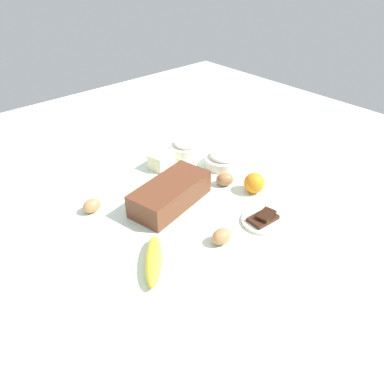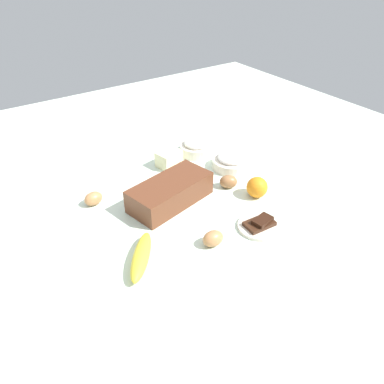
% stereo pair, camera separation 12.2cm
% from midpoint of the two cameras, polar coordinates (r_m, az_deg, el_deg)
% --- Properties ---
extents(ground_plane, '(2.40, 2.40, 0.02)m').
position_cam_midpoint_polar(ground_plane, '(1.25, 2.80, -1.98)').
color(ground_plane, silver).
extents(loaf_pan, '(0.30, 0.19, 0.08)m').
position_cam_midpoint_polar(loaf_pan, '(1.22, -0.47, -0.06)').
color(loaf_pan, brown).
rests_on(loaf_pan, ground_plane).
extents(flour_bowl, '(0.13, 0.13, 0.06)m').
position_cam_midpoint_polar(flour_bowl, '(1.52, 2.93, 6.79)').
color(flour_bowl, silver).
rests_on(flour_bowl, ground_plane).
extents(sugar_bowl, '(0.14, 0.14, 0.06)m').
position_cam_midpoint_polar(sugar_bowl, '(1.43, 8.43, 4.59)').
color(sugar_bowl, silver).
rests_on(sugar_bowl, ground_plane).
extents(banana, '(0.15, 0.18, 0.04)m').
position_cam_midpoint_polar(banana, '(1.02, -4.32, -9.87)').
color(banana, yellow).
rests_on(banana, ground_plane).
extents(orange_fruit, '(0.07, 0.07, 0.07)m').
position_cam_midpoint_polar(orange_fruit, '(1.28, 12.58, 0.63)').
color(orange_fruit, orange).
rests_on(orange_fruit, ground_plane).
extents(butter_block, '(0.10, 0.08, 0.06)m').
position_cam_midpoint_polar(butter_block, '(1.43, -1.08, 5.03)').
color(butter_block, '#F4EDB2').
rests_on(butter_block, ground_plane).
extents(egg_near_butter, '(0.08, 0.07, 0.05)m').
position_cam_midpoint_polar(egg_near_butter, '(1.31, 8.32, 1.42)').
color(egg_near_butter, '#9E6A40').
rests_on(egg_near_butter, ground_plane).
extents(egg_beside_bowl, '(0.07, 0.05, 0.05)m').
position_cam_midpoint_polar(egg_beside_bowl, '(1.07, 6.50, -7.17)').
color(egg_beside_bowl, '#B67B4B').
rests_on(egg_beside_bowl, ground_plane).
extents(egg_loose, '(0.07, 0.05, 0.04)m').
position_cam_midpoint_polar(egg_loose, '(1.25, -12.10, -1.07)').
color(egg_loose, '#BA7E4C').
rests_on(egg_loose, ground_plane).
extents(chocolate_plate, '(0.13, 0.13, 0.03)m').
position_cam_midpoint_polar(chocolate_plate, '(1.16, 13.23, -5.05)').
color(chocolate_plate, silver).
rests_on(chocolate_plate, ground_plane).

